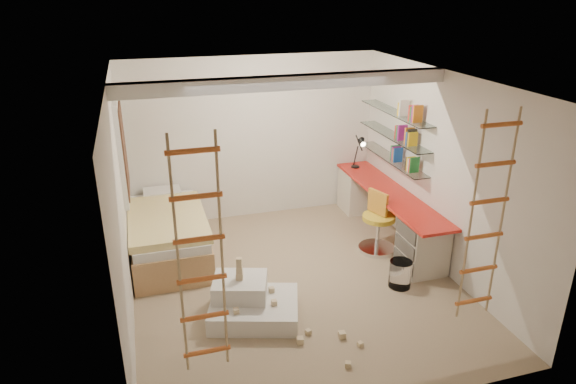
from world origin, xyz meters
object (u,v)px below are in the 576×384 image
object	(u,v)px
desk	(387,212)
play_platform	(250,303)
bed	(168,234)
swivel_chair	(378,229)

from	to	relation	value
desk	play_platform	bearing A→B (deg)	-150.23
desk	play_platform	world-z (taller)	desk
bed	play_platform	bearing A→B (deg)	-65.94
bed	play_platform	xyz separation A→B (m)	(0.78, -1.75, -0.16)
desk	swivel_chair	bearing A→B (deg)	-132.11
bed	play_platform	size ratio (longest dim) A/B	1.70
play_platform	swivel_chair	bearing A→B (deg)	26.17
swivel_chair	play_platform	xyz separation A→B (m)	(-2.10, -1.03, -0.16)
bed	play_platform	world-z (taller)	bed
play_platform	bed	bearing A→B (deg)	114.06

